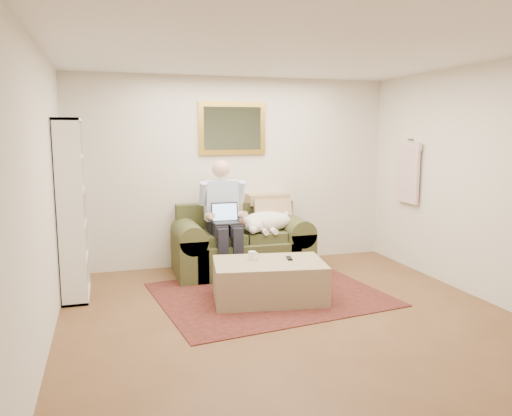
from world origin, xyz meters
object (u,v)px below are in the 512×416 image
coffee_mug (252,256)px  bookshelf (72,209)px  laptop (226,218)px  ottoman (269,281)px  sofa (242,249)px  seated_man (225,219)px  sleeping_dog (266,221)px

coffee_mug → bookshelf: (-1.90, 0.67, 0.51)m
bookshelf → laptop: bearing=5.9°
ottoman → bookshelf: bookshelf is taller
sofa → ottoman: size_ratio=1.48×
seated_man → coffee_mug: (0.09, -0.92, -0.26)m
sleeping_dog → ottoman: size_ratio=0.61×
sofa → coffee_mug: bearing=-99.1°
sofa → bookshelf: size_ratio=0.89×
laptop → coffee_mug: 0.91m
coffee_mug → sleeping_dog: bearing=63.7°
seated_man → coffee_mug: 0.96m
ottoman → laptop: bearing=104.9°
sofa → ottoman: 1.20m
sleeping_dog → coffee_mug: bearing=-116.3°
seated_man → sleeping_dog: seated_man is taller
sofa → bookshelf: (-2.07, -0.42, 0.69)m
sofa → bookshelf: 2.22m
seated_man → coffee_mug: bearing=-84.2°
sofa → seated_man: size_ratio=1.19×
sofa → laptop: (-0.27, -0.23, 0.48)m
seated_man → sleeping_dog: (0.59, 0.07, -0.07)m
laptop → sleeping_dog: laptop is taller
coffee_mug → seated_man: bearing=95.8°
sleeping_dog → coffee_mug: size_ratio=7.32×
laptop → bookshelf: bearing=-174.1°
sofa → sleeping_dog: sofa is taller
sofa → laptop: bearing=-139.0°
sofa → coffee_mug: sofa is taller
seated_man → bookshelf: bookshelf is taller
sofa → laptop: laptop is taller
sofa → sleeping_dog: bearing=-15.7°
seated_man → ottoman: bearing=-76.0°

